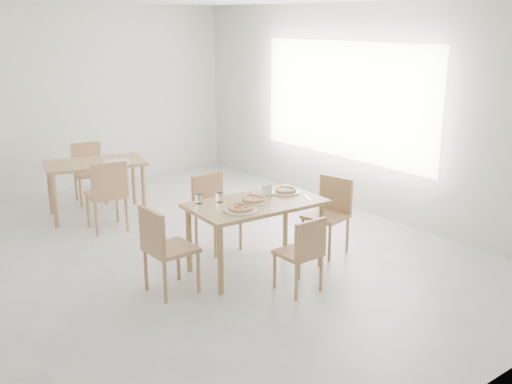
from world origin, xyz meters
TOP-DOWN VIEW (x-y plane):
  - room at (2.98, 0.30)m, footprint 7.28×7.00m
  - main_table at (0.59, -0.78)m, footprint 1.45×0.89m
  - chair_south at (0.59, -1.52)m, footprint 0.38×0.38m
  - chair_north at (0.59, 0.02)m, footprint 0.45×0.45m
  - chair_west at (-0.49, -0.71)m, footprint 0.44×0.44m
  - chair_east at (1.58, -0.88)m, footprint 0.50×0.50m
  - plate_margherita at (0.56, -0.77)m, footprint 0.30×0.30m
  - plate_mushroom at (1.05, -0.72)m, footprint 0.31×0.31m
  - plate_pepperoni at (0.28, -0.93)m, footprint 0.33×0.33m
  - pizza_margherita at (0.56, -0.77)m, footprint 0.28×0.28m
  - pizza_mushroom at (1.05, -0.72)m, footprint 0.24×0.24m
  - pizza_pepperoni at (0.28, -0.93)m, footprint 0.29×0.29m
  - tumbler_a at (0.09, -0.46)m, footprint 0.07×0.07m
  - tumbler_b at (0.28, -0.54)m, footprint 0.08×0.08m
  - napkin_holder at (0.82, -0.67)m, footprint 0.12×0.06m
  - fork_a at (0.71, -0.58)m, footprint 0.04×0.19m
  - fork_b at (1.10, -1.01)m, footprint 0.10×0.18m
  - second_table at (0.00, 1.98)m, footprint 1.43×1.02m
  - chair_back_s at (-0.14, 1.29)m, footprint 0.51×0.51m
  - chair_back_n at (0.19, 2.69)m, footprint 0.50×0.50m
  - plate_empty at (0.22, 1.75)m, footprint 0.33×0.33m

SIDE VIEW (x-z plane):
  - chair_south at x=0.59m, z-range 0.06..0.83m
  - chair_back_n at x=0.19m, z-range 0.07..0.92m
  - chair_east at x=1.58m, z-range 0.07..0.93m
  - chair_north at x=0.59m, z-range 0.07..0.93m
  - chair_west at x=-0.49m, z-range 0.07..0.95m
  - chair_back_s at x=-0.14m, z-range 0.07..0.98m
  - second_table at x=0.00m, z-range 0.28..1.03m
  - main_table at x=0.59m, z-range 0.28..1.03m
  - fork_a at x=0.71m, z-range 0.75..0.76m
  - fork_b at x=1.10m, z-range 0.75..0.76m
  - plate_margherita at x=0.56m, z-range 0.75..0.77m
  - plate_mushroom at x=1.05m, z-range 0.75..0.77m
  - plate_pepperoni at x=0.28m, z-range 0.75..0.77m
  - plate_empty at x=0.22m, z-range 0.75..0.77m
  - pizza_margherita at x=0.56m, z-range 0.76..0.80m
  - pizza_mushroom at x=1.05m, z-range 0.76..0.80m
  - pizza_pepperoni at x=0.28m, z-range 0.77..0.80m
  - tumbler_a at x=0.09m, z-range 0.75..0.85m
  - tumbler_b at x=0.28m, z-range 0.75..0.85m
  - napkin_holder at x=0.82m, z-range 0.75..0.88m
  - room at x=2.98m, z-range -2.00..5.00m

